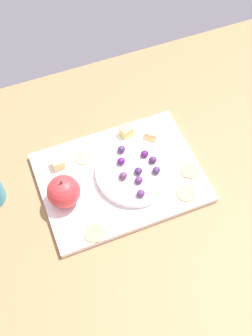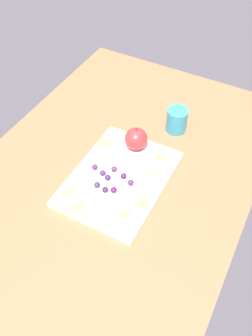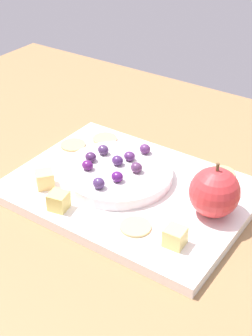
{
  "view_description": "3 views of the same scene",
  "coord_description": "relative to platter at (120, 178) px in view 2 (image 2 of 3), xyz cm",
  "views": [
    {
      "loc": [
        -17.79,
        -45.73,
        92.49
      ],
      "look_at": [
        1.35,
        2.95,
        8.67
      ],
      "focal_mm": 45.21,
      "sensor_mm": 36.0,
      "label": 1
    },
    {
      "loc": [
        60.81,
        38.21,
        90.92
      ],
      "look_at": [
        -1.09,
        5.09,
        9.63
      ],
      "focal_mm": 37.48,
      "sensor_mm": 36.0,
      "label": 2
    },
    {
      "loc": [
        -36.61,
        57.82,
        52.11
      ],
      "look_at": [
        1.82,
        1.82,
        7.7
      ],
      "focal_mm": 52.68,
      "sensor_mm": 36.0,
      "label": 3
    }
  ],
  "objects": [
    {
      "name": "table",
      "position": [
        0.4,
        -3.26,
        -2.76
      ],
      "size": [
        131.34,
        86.16,
        3.79
      ],
      "primitive_type": "cube",
      "color": "#936943",
      "rests_on": "ground"
    },
    {
      "name": "platter",
      "position": [
        0.0,
        0.0,
        0.0
      ],
      "size": [
        38.2,
        28.2,
        1.72
      ],
      "primitive_type": "cube",
      "color": "white",
      "rests_on": "table"
    },
    {
      "name": "serving_dish",
      "position": [
        3.51,
        -0.95,
        1.8
      ],
      "size": [
        18.31,
        18.31,
        1.88
      ],
      "primitive_type": "cylinder",
      "color": "white",
      "rests_on": "platter"
    },
    {
      "name": "apple_whole",
      "position": [
        -13.7,
        -1.38,
        4.7
      ],
      "size": [
        7.68,
        7.68,
        7.68
      ],
      "primitive_type": "sphere",
      "color": "red",
      "rests_on": "platter"
    },
    {
      "name": "apple_stem",
      "position": [
        -13.7,
        -1.38,
        9.14
      ],
      "size": [
        0.5,
        0.5,
        1.2
      ],
      "primitive_type": "cylinder",
      "color": "brown",
      "rests_on": "apple_whole"
    },
    {
      "name": "cheese_cube_0",
      "position": [
        6.18,
        10.94,
        2.25
      ],
      "size": [
        3.3,
        3.3,
        2.77
      ],
      "primitive_type": "cube",
      "rotation": [
        0.0,
        0.0,
        0.21
      ],
      "color": "#E2CD68",
      "rests_on": "platter"
    },
    {
      "name": "cheese_cube_1",
      "position": [
        11.9,
        7.74,
        2.25
      ],
      "size": [
        3.9,
        3.9,
        2.77
      ],
      "primitive_type": "cube",
      "rotation": [
        0.0,
        0.0,
        0.89
      ],
      "color": "#F1C374",
      "rests_on": "platter"
    },
    {
      "name": "cheese_cube_2",
      "position": [
        -12.53,
        8.07,
        2.25
      ],
      "size": [
        2.93,
        2.93,
        2.77
      ],
      "primitive_type": "cube",
      "rotation": [
        0.0,
        0.0,
        0.06
      ],
      "color": "#ECCF74",
      "rests_on": "platter"
    },
    {
      "name": "cracker_0",
      "position": [
        -10.36,
        -11.74,
        1.06
      ],
      "size": [
        4.62,
        4.62,
        0.4
      ],
      "primitive_type": "cylinder",
      "color": "tan",
      "rests_on": "platter"
    },
    {
      "name": "cracker_1",
      "position": [
        -6.08,
        8.18,
        1.06
      ],
      "size": [
        4.62,
        4.62,
        0.4
      ],
      "primitive_type": "cylinder",
      "color": "tan",
      "rests_on": "platter"
    },
    {
      "name": "cracker_2",
      "position": [
        16.47,
        -4.83,
        1.06
      ],
      "size": [
        4.62,
        4.62,
        0.4
      ],
      "primitive_type": "cylinder",
      "color": "tan",
      "rests_on": "platter"
    },
    {
      "name": "cracker_3",
      "position": [
        12.97,
        -10.05,
        1.06
      ],
      "size": [
        4.62,
        4.62,
        0.4
      ],
      "primitive_type": "cylinder",
      "color": "tan",
      "rests_on": "platter"
    },
    {
      "name": "grape_0",
      "position": [
        1.46,
        2.12,
        3.6
      ],
      "size": [
        1.96,
        1.77,
        1.71
      ],
      "primitive_type": "ellipsoid",
      "color": "#4E1763",
      "rests_on": "serving_dish"
    },
    {
      "name": "grape_1",
      "position": [
        2.75,
        5.28,
        3.65
      ],
      "size": [
        1.96,
        1.77,
        1.83
      ],
      "primitive_type": "ellipsoid",
      "color": "#452B5C",
      "rests_on": "serving_dish"
    },
    {
      "name": "grape_2",
      "position": [
        2.46,
        -7.61,
        3.59
      ],
      "size": [
        1.96,
        1.77,
        1.7
      ],
      "primitive_type": "ellipsoid",
      "color": "#55295E",
      "rests_on": "serving_dish"
    },
    {
      "name": "grape_3",
      "position": [
        3.39,
        -4.19,
        3.53
      ],
      "size": [
        1.96,
        1.77,
        1.59
      ],
      "primitive_type": "ellipsoid",
      "color": "#50265E",
      "rests_on": "serving_dish"
    },
    {
      "name": "grape_4",
      "position": [
        8.23,
        -3.38,
        3.6
      ],
      "size": [
        1.96,
        1.77,
        1.72
      ],
      "primitive_type": "ellipsoid",
      "color": "#442A54",
      "rests_on": "serving_dish"
    },
    {
      "name": "grape_5",
      "position": [
        0.51,
        -1.81,
        3.62
      ],
      "size": [
        1.96,
        1.77,
        1.75
      ],
      "primitive_type": "ellipsoid",
      "color": "#522D52",
      "rests_on": "serving_dish"
    },
    {
      "name": "grape_6",
      "position": [
        4.23,
        -1.86,
        3.58
      ],
      "size": [
        1.96,
        1.77,
        1.68
      ],
      "primitive_type": "ellipsoid",
      "color": "#422358",
      "rests_on": "serving_dish"
    },
    {
      "name": "grape_7",
      "position": [
        8.63,
        -0.25,
        3.56
      ],
      "size": [
        1.96,
        1.77,
        1.64
      ],
      "primitive_type": "ellipsoid",
      "color": "#42214C",
      "rests_on": "serving_dish"
    },
    {
      "name": "grape_8",
      "position": [
        7.49,
        2.07,
        3.55
      ],
      "size": [
        1.96,
        1.77,
        1.62
      ],
      "primitive_type": "ellipsoid",
      "color": "#53175A",
      "rests_on": "serving_dish"
    },
    {
      "name": "cup",
      "position": [
        -30.12,
        6.51,
        3.54
      ],
      "size": [
        10.37,
        7.31,
        8.8
      ],
      "color": "teal",
      "rests_on": "table"
    }
  ]
}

